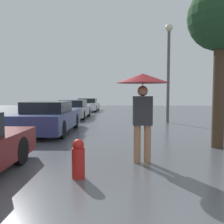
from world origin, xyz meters
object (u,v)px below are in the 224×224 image
(pedestrian, at_px, (143,91))
(parked_car_farthest, at_px, (88,105))
(fire_hydrant, at_px, (78,159))
(parked_car_second, at_px, (49,118))
(street_lamp, at_px, (169,59))
(parked_car_third, at_px, (74,109))
(tree, at_px, (221,21))

(pedestrian, height_order, parked_car_farthest, pedestrian)
(pedestrian, distance_m, fire_hydrant, 2.03)
(parked_car_farthest, xyz_separation_m, fire_hydrant, (1.98, -17.49, -0.17))
(parked_car_second, relative_size, street_lamp, 0.85)
(parked_car_third, height_order, street_lamp, street_lamp)
(parked_car_farthest, xyz_separation_m, street_lamp, (5.28, -8.71, 2.76))
(pedestrian, relative_size, parked_car_third, 0.44)
(parked_car_farthest, relative_size, fire_hydrant, 6.01)
(tree, height_order, street_lamp, street_lamp)
(fire_hydrant, bearing_deg, tree, 37.02)
(tree, height_order, fire_hydrant, tree)
(pedestrian, distance_m, parked_car_third, 10.85)
(pedestrian, relative_size, tree, 0.43)
(parked_car_second, bearing_deg, parked_car_third, 91.05)
(parked_car_farthest, relative_size, street_lamp, 0.84)
(parked_car_third, distance_m, street_lamp, 6.59)
(fire_hydrant, bearing_deg, parked_car_second, 110.91)
(parked_car_second, xyz_separation_m, tree, (5.52, -2.60, 2.91))
(parked_car_farthest, bearing_deg, parked_car_second, -90.13)
(pedestrian, xyz_separation_m, parked_car_farthest, (-3.22, 16.45, -1.05))
(parked_car_second, distance_m, parked_car_third, 6.05)
(pedestrian, xyz_separation_m, parked_car_third, (-3.36, 10.26, -1.04))
(parked_car_second, relative_size, parked_car_third, 0.97)
(street_lamp, bearing_deg, tree, -88.05)
(pedestrian, relative_size, street_lamp, 0.38)
(parked_car_second, distance_m, fire_hydrant, 5.63)
(tree, relative_size, street_lamp, 0.89)
(pedestrian, bearing_deg, fire_hydrant, -140.04)
(parked_car_farthest, distance_m, fire_hydrant, 17.60)
(pedestrian, height_order, fire_hydrant, pedestrian)
(parked_car_second, xyz_separation_m, parked_car_farthest, (0.03, 12.24, -0.06))
(pedestrian, height_order, parked_car_second, pedestrian)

